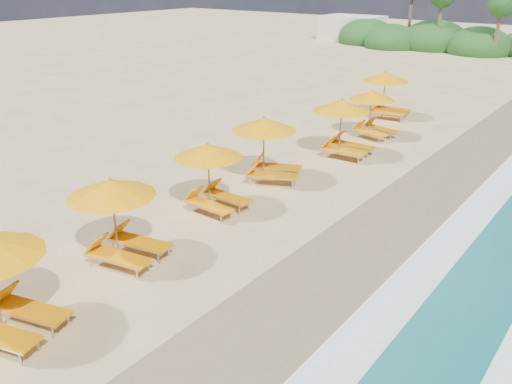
{
  "coord_description": "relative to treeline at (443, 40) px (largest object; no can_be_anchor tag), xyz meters",
  "views": [
    {
      "loc": [
        9.61,
        -12.54,
        7.8
      ],
      "look_at": [
        0.0,
        0.0,
        1.2
      ],
      "focal_mm": 37.2,
      "sensor_mm": 36.0,
      "label": 1
    }
  ],
  "objects": [
    {
      "name": "station_5",
      "position": [
        7.81,
        -41.9,
        0.47
      ],
      "size": [
        3.46,
        3.45,
        2.62
      ],
      "rotation": [
        0.0,
        0.0,
        0.45
      ],
      "color": "olive",
      "rests_on": "ground"
    },
    {
      "name": "surf_foam",
      "position": [
        16.64,
        -45.51,
        -0.97
      ],
      "size": [
        4.0,
        160.0,
        0.01
      ],
      "color": "white",
      "rests_on": "ground"
    },
    {
      "name": "station_7",
      "position": [
        8.41,
        -33.84,
        0.35
      ],
      "size": [
        2.92,
        2.8,
        2.4
      ],
      "rotation": [
        0.0,
        0.0,
        -0.21
      ],
      "color": "olive",
      "rests_on": "ground"
    },
    {
      "name": "beach_building",
      "position": [
        -12.06,
        2.49,
        0.4
      ],
      "size": [
        7.0,
        5.0,
        2.8
      ],
      "primitive_type": "cube",
      "color": "beige",
      "rests_on": "ground"
    },
    {
      "name": "wet_sand",
      "position": [
        13.94,
        -45.51,
        -0.99
      ],
      "size": [
        4.0,
        160.0,
        0.01
      ],
      "primitive_type": "cube",
      "color": "#84714F",
      "rests_on": "ground"
    },
    {
      "name": "ground",
      "position": [
        9.94,
        -45.51,
        -1.0
      ],
      "size": [
        160.0,
        160.0,
        0.0
      ],
      "primitive_type": "plane",
      "color": "#D2B97B",
      "rests_on": "ground"
    },
    {
      "name": "station_4",
      "position": [
        7.95,
        -45.39,
        0.37
      ],
      "size": [
        2.65,
        2.45,
        2.43
      ],
      "rotation": [
        0.0,
        0.0,
        -0.03
      ],
      "color": "olive",
      "rests_on": "ground"
    },
    {
      "name": "station_3",
      "position": [
        8.24,
        -49.65,
        0.43
      ],
      "size": [
        3.08,
        2.95,
        2.54
      ],
      "rotation": [
        0.0,
        0.0,
        0.2
      ],
      "color": "olive",
      "rests_on": "ground"
    },
    {
      "name": "station_8",
      "position": [
        7.3,
        -29.77,
        0.48
      ],
      "size": [
        3.08,
        2.91,
        2.64
      ],
      "rotation": [
        0.0,
        0.0,
        0.13
      ],
      "color": "olive",
      "rests_on": "ground"
    },
    {
      "name": "station_6",
      "position": [
        8.7,
        -37.37,
        0.48
      ],
      "size": [
        2.95,
        2.75,
        2.63
      ],
      "rotation": [
        0.0,
        0.0,
        0.07
      ],
      "color": "olive",
      "rests_on": "ground"
    },
    {
      "name": "treeline",
      "position": [
        0.0,
        0.0,
        0.0
      ],
      "size": [
        25.8,
        8.8,
        9.74
      ],
      "color": "#163D14",
      "rests_on": "ground"
    }
  ]
}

